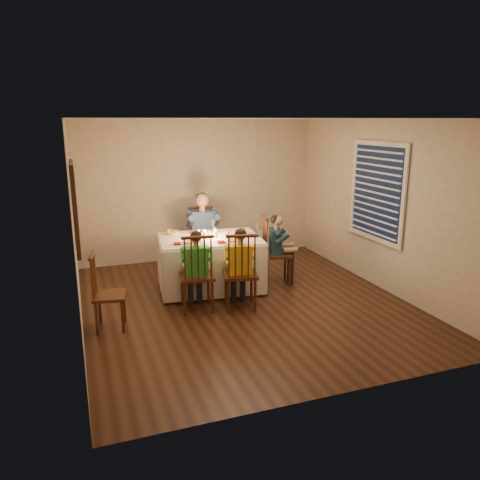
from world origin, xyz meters
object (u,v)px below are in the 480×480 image
object	(u,v)px
dining_table	(210,252)
child_green	(198,309)
chair_adult	(204,271)
adult	(204,271)
chair_near_right	(240,307)
serving_bowl	(172,233)
chair_near_left	(198,309)
chair_end	(276,283)
chair_extra	(112,328)
child_teal	(276,283)
child_yellow	(240,307)

from	to	relation	value
dining_table	child_green	distance (m)	1.06
chair_adult	adult	distance (m)	0.00
chair_near_right	serving_bowl	xyz separation A→B (m)	(-0.67, 1.32, 0.85)
serving_bowl	chair_near_left	bearing A→B (deg)	-86.31
dining_table	chair_end	world-z (taller)	dining_table
chair_near_left	chair_extra	bearing A→B (deg)	17.01
chair_near_left	adult	bearing A→B (deg)	-101.31
child_green	child_teal	size ratio (longest dim) A/B	1.01
dining_table	chair_near_left	world-z (taller)	dining_table
chair_near_right	chair_end	distance (m)	1.18
chair_end	adult	xyz separation A→B (m)	(-0.94, 1.03, 0.00)
chair_near_left	child_green	size ratio (longest dim) A/B	0.98
chair_near_left	child_green	xyz separation A→B (m)	(0.00, 0.00, 0.00)
child_green	serving_bowl	size ratio (longest dim) A/B	5.93
serving_bowl	child_yellow	bearing A→B (deg)	-63.18
child_teal	chair_near_left	bearing A→B (deg)	127.21
chair_near_left	adult	size ratio (longest dim) A/B	0.81
chair_adult	adult	bearing A→B (deg)	0.00
chair_end	chair_extra	world-z (taller)	chair_end
dining_table	serving_bowl	bearing A→B (deg)	147.03
serving_bowl	chair_adult	bearing A→B (deg)	36.79
adult	child_yellow	xyz separation A→B (m)	(0.04, -1.79, 0.00)
dining_table	adult	distance (m)	1.06
child_green	chair_adult	bearing A→B (deg)	-101.31
chair_adult	chair_near_left	world-z (taller)	same
chair_extra	child_yellow	distance (m)	1.78
chair_near_right	chair_extra	world-z (taller)	chair_near_right
chair_near_left	dining_table	bearing A→B (deg)	-111.36
chair_near_left	serving_bowl	bearing A→B (deg)	-79.35
adult	chair_near_right	bearing A→B (deg)	-82.94
serving_bowl	adult	bearing A→B (deg)	36.79
child_yellow	chair_extra	bearing A→B (deg)	15.27
adult	serving_bowl	world-z (taller)	serving_bowl
dining_table	child_teal	world-z (taller)	dining_table
chair_adult	chair_end	world-z (taller)	same
chair_adult	chair_extra	size ratio (longest dim) A/B	1.12
chair_near_left	chair_near_right	distance (m)	0.61
adult	serving_bowl	bearing A→B (deg)	-137.54
chair_end	child_yellow	world-z (taller)	child_yellow
adult	serving_bowl	size ratio (longest dim) A/B	7.13
chair_near_right	chair_end	bearing A→B (deg)	-127.27
chair_extra	child_yellow	world-z (taller)	child_yellow
child_green	chair_near_left	bearing A→B (deg)	-0.00
chair_near_right	chair_near_left	bearing A→B (deg)	0.38
chair_near_right	child_teal	distance (m)	1.18
dining_table	adult	bearing A→B (deg)	88.33
chair_near_right	dining_table	bearing A→B (deg)	-66.78
dining_table	child_green	world-z (taller)	dining_table
child_green	child_yellow	distance (m)	0.61
serving_bowl	child_green	bearing A→B (deg)	-86.31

